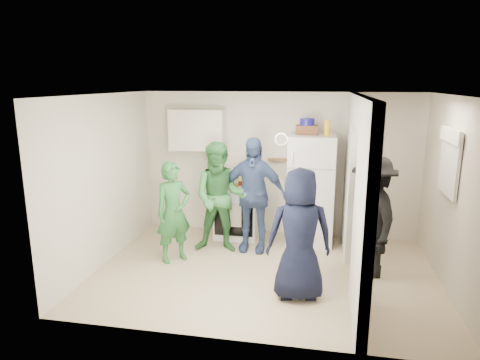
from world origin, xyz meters
name	(u,v)px	position (x,y,z in m)	size (l,w,h in m)	color
floor	(265,272)	(0.00, 0.00, 0.00)	(4.80, 4.80, 0.00)	tan
wall_back	(278,165)	(0.00, 1.70, 1.25)	(4.80, 4.80, 0.00)	silver
wall_front	(244,229)	(0.00, -1.70, 1.25)	(4.80, 4.80, 0.00)	silver
wall_left	(104,180)	(-2.40, 0.00, 1.25)	(3.40, 3.40, 0.00)	silver
wall_right	(454,196)	(2.40, 0.00, 1.25)	(3.40, 3.40, 0.00)	silver
ceiling	(267,95)	(0.00, 0.00, 2.50)	(4.80, 4.80, 0.00)	white
partition_pier_back	(351,174)	(1.20, 1.10, 1.25)	(0.12, 1.20, 2.50)	silver
partition_pier_front	(364,218)	(1.20, -1.10, 1.25)	(0.12, 1.20, 2.50)	silver
partition_header	(361,112)	(1.20, 0.00, 2.30)	(0.12, 1.00, 0.40)	silver
stove	(237,212)	(-0.67, 1.37, 0.45)	(0.76, 0.63, 0.90)	white
upper_cabinet	(197,130)	(-1.40, 1.52, 1.85)	(0.95, 0.34, 0.70)	silver
fridge	(311,190)	(0.59, 1.34, 0.91)	(0.75, 0.73, 1.83)	silver
wicker_basket	(307,130)	(0.49, 1.39, 1.90)	(0.35, 0.25, 0.15)	brown
blue_bowl	(307,122)	(0.49, 1.39, 2.03)	(0.24, 0.24, 0.11)	navy
yellow_cup_stack_top	(327,128)	(0.81, 1.24, 1.95)	(0.09, 0.09, 0.25)	gold
wall_clock	(281,139)	(0.05, 1.68, 1.70)	(0.22, 0.22, 0.03)	white
spice_shelf	(278,159)	(0.00, 1.65, 1.35)	(0.35, 0.08, 0.03)	olive
nook_window	(451,162)	(2.38, 0.20, 1.65)	(0.03, 0.70, 0.80)	black
nook_window_frame	(450,162)	(2.36, 0.20, 1.65)	(0.04, 0.76, 0.86)	white
nook_valance	(451,135)	(2.34, 0.20, 2.00)	(0.04, 0.82, 0.18)	white
yellow_cup_stack_stove	(227,182)	(-0.79, 1.15, 1.03)	(0.09, 0.09, 0.25)	yellow
red_cup	(248,186)	(-0.45, 1.17, 0.96)	(0.09, 0.09, 0.12)	#AB270B
person_green_left	(174,212)	(-1.40, 0.17, 0.76)	(0.56, 0.37, 1.53)	#2C7034
person_green_center	(220,198)	(-0.81, 0.68, 0.88)	(0.86, 0.67, 1.76)	#387E37
person_denim	(252,195)	(-0.31, 0.82, 0.92)	(1.08, 0.45, 1.84)	#364975
person_navy	(300,235)	(0.51, -0.63, 0.83)	(0.82, 0.53, 1.67)	black
person_nook	(372,217)	(1.45, 0.19, 0.86)	(1.11, 0.64, 1.72)	black
bottle_a	(223,177)	(-0.94, 1.47, 1.04)	(0.06, 0.06, 0.26)	olive
bottle_b	(226,178)	(-0.84, 1.28, 1.06)	(0.06, 0.06, 0.32)	#184920
bottle_c	(234,176)	(-0.75, 1.54, 1.05)	(0.06, 0.06, 0.30)	#9CA2A9
bottle_d	(237,179)	(-0.67, 1.33, 1.04)	(0.06, 0.06, 0.28)	#655D11
bottle_e	(245,176)	(-0.56, 1.56, 1.06)	(0.07, 0.07, 0.31)	#979AA7
bottle_f	(247,178)	(-0.50, 1.38, 1.06)	(0.06, 0.06, 0.31)	#123315
bottle_g	(253,178)	(-0.41, 1.51, 1.04)	(0.08, 0.08, 0.27)	olive
bottle_h	(219,180)	(-0.96, 1.25, 1.03)	(0.06, 0.06, 0.25)	#ABADB7
bottle_i	(240,176)	(-0.63, 1.45, 1.07)	(0.07, 0.07, 0.32)	#4E1C0D
bottle_j	(254,180)	(-0.37, 1.28, 1.05)	(0.07, 0.07, 0.29)	#246221
bottle_k	(226,176)	(-0.88, 1.42, 1.07)	(0.06, 0.06, 0.33)	brown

